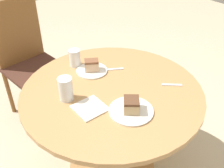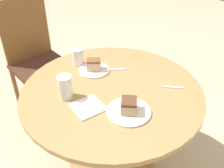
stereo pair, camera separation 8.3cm
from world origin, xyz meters
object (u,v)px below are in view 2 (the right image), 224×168
cake_slice_near (94,65)px  glass_water (65,88)px  plate_near (94,70)px  glass_lemonade (78,58)px  cake_slice_far (129,106)px  chair (36,57)px  plate_far (129,111)px

cake_slice_near → glass_water: 0.32m
plate_near → glass_lemonade: size_ratio=1.76×
cake_slice_far → glass_water: bearing=124.4°
cake_slice_near → chair: bearing=101.6°
chair → glass_water: bearing=-104.8°
glass_lemonade → glass_water: (-0.23, -0.28, 0.01)m
plate_far → cake_slice_near: bearing=81.7°
plate_far → glass_water: glass_water is taller
plate_near → glass_water: bearing=-151.7°
plate_far → cake_slice_far: size_ratio=1.99×
cake_slice_near → glass_water: size_ratio=0.80×
glass_lemonade → cake_slice_far: bearing=-92.1°
chair → plate_near: chair is taller
chair → cake_slice_far: (0.08, -1.19, 0.23)m
glass_lemonade → glass_water: 0.37m
cake_slice_far → chair: bearing=94.0°
cake_slice_far → glass_lemonade: 0.59m
plate_far → chair: bearing=94.0°
glass_lemonade → glass_water: size_ratio=0.83×
cake_slice_near → glass_lemonade: size_ratio=0.95×
plate_near → glass_water: size_ratio=1.47×
plate_far → glass_water: bearing=124.4°
plate_near → cake_slice_near: cake_slice_near is taller
chair → cake_slice_far: bearing=-92.4°
chair → glass_water: 0.92m
glass_lemonade → glass_water: bearing=-129.7°
chair → cake_slice_far: 1.21m
plate_far → glass_water: (-0.21, 0.31, 0.06)m
plate_near → plate_far: same height
cake_slice_near → cake_slice_far: bearing=-98.3°
chair → cake_slice_far: size_ratio=8.34×
cake_slice_far → cake_slice_near: bearing=81.7°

